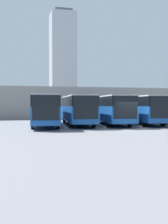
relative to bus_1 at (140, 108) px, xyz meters
name	(u,v)px	position (x,y,z in m)	size (l,w,h in m)	color
ground_plane	(132,129)	(3.70, 5.91, -1.79)	(600.00, 600.00, 0.00)	slate
curb_divider_0	(166,124)	(-1.85, 2.43, -1.72)	(0.24, 5.73, 0.15)	#B2B2AD
bus_1	(140,108)	(0.00, 0.00, 0.00)	(3.64, 11.67, 3.20)	#19519E
curb_divider_1	(132,125)	(1.85, 1.70, -1.72)	(0.24, 5.73, 0.15)	#B2B2AD
bus_2	(110,109)	(3.70, -0.02, 0.00)	(3.64, 11.67, 3.20)	#19519E
curb_divider_2	(99,125)	(5.55, 1.67, -1.72)	(0.24, 5.73, 0.15)	#B2B2AD
bus_3	(77,109)	(7.41, -0.34, 0.00)	(3.64, 11.67, 3.20)	#19519E
curb_divider_3	(64,126)	(9.26, 1.35, -1.72)	(0.24, 5.73, 0.15)	#B2B2AD
bus_4	(45,109)	(11.11, 0.49, 0.00)	(3.64, 11.67, 3.20)	#19519E
station_building	(74,103)	(3.70, -19.45, 0.73)	(40.17, 15.96, 5.00)	gray
office_tower	(63,60)	(-23.17, -182.38, 34.31)	(18.49, 18.49, 73.42)	#ADB2B7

